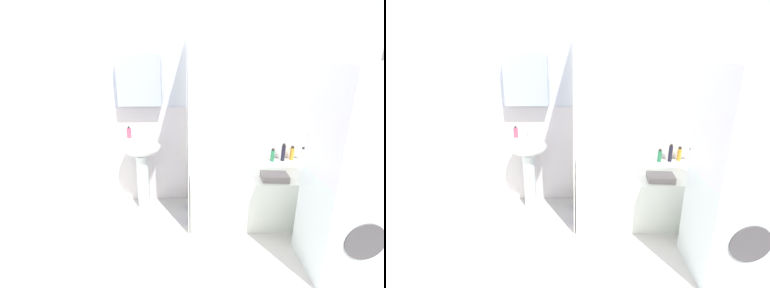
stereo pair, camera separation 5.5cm
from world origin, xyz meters
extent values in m
cube|color=silver|center=(0.00, 0.00, -0.02)|extent=(4.80, 5.60, 0.04)
cube|color=white|center=(0.00, 1.27, 1.20)|extent=(3.60, 0.05, 2.40)
cube|color=silver|center=(0.00, 1.24, 0.60)|extent=(3.60, 0.02, 1.20)
cube|color=silver|center=(-0.92, 1.18, 1.51)|extent=(0.48, 0.12, 0.56)
cube|color=white|center=(-1.57, 0.34, 1.20)|extent=(0.05, 1.81, 2.40)
cube|color=silver|center=(-1.54, 0.34, 0.60)|extent=(0.02, 1.81, 1.20)
cylinder|color=white|center=(-0.92, 1.03, 0.34)|extent=(0.14, 0.14, 0.68)
ellipsoid|color=white|center=(-0.92, 1.03, 0.78)|extent=(0.44, 0.34, 0.20)
cylinder|color=silver|center=(-0.92, 1.13, 0.90)|extent=(0.03, 0.03, 0.05)
cylinder|color=silver|center=(-0.92, 1.08, 0.96)|extent=(0.02, 0.10, 0.02)
sphere|color=silver|center=(-0.92, 1.13, 0.99)|extent=(0.03, 0.03, 0.03)
cylinder|color=#C85273|center=(-1.06, 1.09, 0.93)|extent=(0.05, 0.05, 0.11)
sphere|color=#242C2D|center=(-1.06, 1.09, 1.00)|extent=(0.02, 0.02, 0.02)
cube|color=white|center=(0.36, 0.85, 0.28)|extent=(1.47, 0.73, 0.56)
cube|color=white|center=(-0.39, 0.56, 1.00)|extent=(0.01, 0.15, 2.00)
cube|color=navy|center=(-0.39, 0.71, 1.00)|extent=(0.01, 0.15, 2.00)
cube|color=white|center=(-0.39, 0.85, 1.00)|extent=(0.01, 0.15, 2.00)
cube|color=navy|center=(-0.39, 1.00, 1.00)|extent=(0.01, 0.15, 2.00)
cube|color=white|center=(-0.39, 1.15, 1.00)|extent=(0.01, 0.15, 2.00)
cylinder|color=white|center=(1.00, 1.13, 0.63)|extent=(0.05, 0.05, 0.15)
cylinder|color=black|center=(1.00, 1.13, 0.71)|extent=(0.04, 0.04, 0.02)
cylinder|color=gold|center=(0.87, 1.16, 0.63)|extent=(0.05, 0.05, 0.15)
cylinder|color=black|center=(0.87, 1.16, 0.72)|extent=(0.03, 0.03, 0.02)
cylinder|color=#211F32|center=(0.76, 1.13, 0.65)|extent=(0.05, 0.05, 0.19)
cylinder|color=black|center=(0.76, 1.13, 0.76)|extent=(0.03, 0.03, 0.02)
cylinder|color=#2B7F51|center=(0.63, 1.12, 0.62)|extent=(0.05, 0.05, 0.14)
cylinder|color=#292A22|center=(0.63, 1.12, 0.70)|extent=(0.03, 0.03, 0.02)
cube|color=gray|center=(0.49, 0.62, 0.59)|extent=(0.28, 0.21, 0.06)
cube|color=white|center=(0.90, 0.01, 0.44)|extent=(0.56, 0.57, 0.87)
cube|color=white|center=(0.90, 0.01, 1.31)|extent=(0.56, 0.57, 0.87)
cylinder|color=#514E53|center=(0.90, -0.28, 0.48)|extent=(0.31, 0.01, 0.31)
camera|label=1|loc=(-0.43, -1.91, 1.80)|focal=25.57mm
camera|label=2|loc=(-0.37, -1.91, 1.80)|focal=25.57mm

